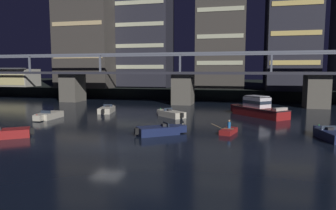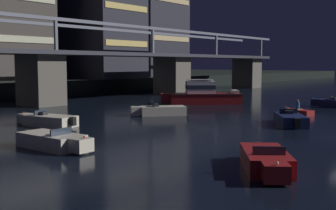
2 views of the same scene
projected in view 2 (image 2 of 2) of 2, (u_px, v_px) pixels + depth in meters
The scene contains 8 objects.
river_bridge at pixel (41, 68), 46.48m from camera, with size 97.19×6.40×9.38m.
cabin_cruiser_near_left at pixel (203, 95), 48.65m from camera, with size 7.72×8.10×2.79m.
speedboat_near_center at pixel (161, 111), 37.76m from camera, with size 4.58×4.17×1.16m.
speedboat_near_right at pixel (290, 119), 31.77m from camera, with size 4.72×3.93×1.16m.
speedboat_mid_left at pixel (54, 141), 22.89m from camera, with size 1.95×5.21×1.16m.
speedboat_mid_center at pixel (48, 120), 31.22m from camera, with size 2.54×5.22×1.16m.
speedboat_far_left at pixel (266, 161), 18.23m from camera, with size 4.71×3.95×1.16m.
dinghy_with_paddler at pixel (298, 112), 38.03m from camera, with size 2.63×2.80×1.36m.
Camera 2 is at (-27.09, -7.50, 4.54)m, focal length 45.55 mm.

